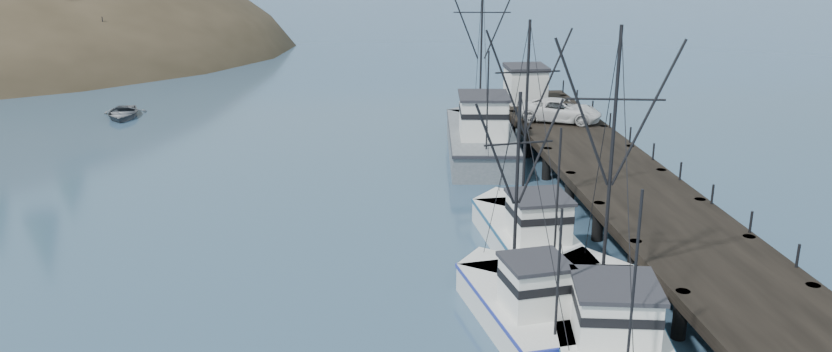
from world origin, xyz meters
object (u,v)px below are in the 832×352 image
Objects in this scene: pier_shed at (526,83)px; trawler_mid at (520,305)px; motorboat at (123,117)px; trawler_far at (528,233)px; pickup_truck at (560,110)px; work_vessel at (481,137)px; pier at (616,176)px; trawler_near at (604,324)px.

trawler_mid is at bearing -103.40° from pier_shed.
trawler_mid reaches higher than motorboat.
trawler_far is 18.63m from pickup_truck.
work_vessel is 4.57× the size of pier_shed.
motorboat is (-32.65, 24.50, -1.69)m from pier.
trawler_mid is at bearing -62.52° from motorboat.
motorboat is at bearing 122.75° from trawler_mid.
trawler_mid is 44.81m from motorboat.
pickup_truck is at bearing 90.00° from pier.
trawler_near is at bearing -34.07° from trawler_mid.
motorboat is (-31.67, 6.50, -3.42)m from pier_shed.
pickup_truck reaches higher than pier.
trawler_far is at bearing -54.29° from motorboat.
trawler_far reaches higher than pickup_truck.
pier_shed is at bearing 77.25° from trawler_far.
pier is at bearing -86.89° from pier_shed.
trawler_near reaches higher than pier_shed.
pier is 15.66m from trawler_mid.
work_vessel is (-0.09, 25.87, 0.41)m from trawler_near.
trawler_far is (-6.36, -5.77, -0.87)m from pier.
work_vessel reaches higher than pier_shed.
trawler_far is 2.03× the size of pickup_truck.
trawler_near is at bearing -168.69° from pickup_truck.
pier_shed is at bearing 76.60° from trawler_mid.
trawler_far is (2.05, 7.42, 0.00)m from trawler_mid.
trawler_near is 27.37m from pickup_truck.
trawler_mid is (-8.41, -13.19, -0.87)m from pier.
trawler_far is 40.10m from motorboat.
trawler_far is (-0.75, 9.31, 0.00)m from trawler_near.
trawler_near is 3.39m from trawler_mid.
work_vessel reaches higher than trawler_near.
pier is 40.85m from motorboat.
pickup_truck is at bearing 69.94° from trawler_far.
motorboat is (-26.95, 13.71, -1.23)m from work_vessel.
pier is 9.00× the size of motorboat.
pier_shed reaches higher than pier.
trawler_far reaches higher than trawler_mid.
trawler_far is at bearing -102.75° from pier_shed.
trawler_mid is 7.70m from trawler_far.
work_vessel is 8.89m from pier_shed.
trawler_near is 2.52× the size of motorboat.
trawler_near is 33.51m from pier_shed.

